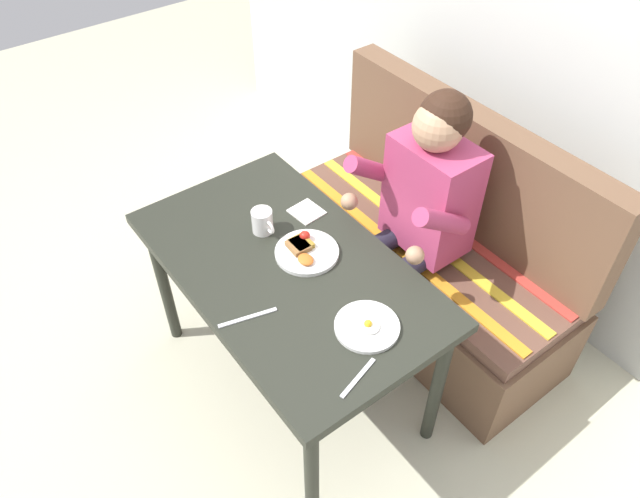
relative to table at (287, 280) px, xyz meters
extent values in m
plane|color=beige|center=(0.00, 0.00, -0.65)|extent=(8.00, 8.00, 0.00)
cube|color=silver|center=(0.00, 1.27, 0.65)|extent=(4.40, 0.10, 2.60)
cube|color=#262920|center=(0.00, 0.00, 0.06)|extent=(1.20, 0.70, 0.04)
cylinder|color=#262920|center=(-0.54, -0.29, -0.30)|extent=(0.05, 0.05, 0.69)
cylinder|color=#262920|center=(0.54, -0.29, -0.30)|extent=(0.05, 0.05, 0.69)
cylinder|color=#262920|center=(-0.54, 0.29, -0.30)|extent=(0.05, 0.05, 0.69)
cylinder|color=#262920|center=(0.54, 0.29, -0.30)|extent=(0.05, 0.05, 0.69)
cube|color=brown|center=(0.00, 0.72, -0.45)|extent=(1.44, 0.56, 0.40)
cube|color=brown|center=(0.00, 0.72, -0.22)|extent=(1.40, 0.52, 0.06)
cube|color=brown|center=(0.00, 0.94, 0.08)|extent=(1.44, 0.12, 0.54)
cube|color=orange|center=(0.00, 0.58, -0.18)|extent=(1.38, 0.05, 0.01)
cube|color=yellow|center=(0.00, 0.72, -0.18)|extent=(1.38, 0.05, 0.01)
cube|color=#C63D33|center=(0.00, 0.86, -0.18)|extent=(1.38, 0.05, 0.01)
cube|color=#B03A63|center=(0.05, 0.66, 0.11)|extent=(0.34, 0.22, 0.48)
sphere|color=tan|center=(0.05, 0.64, 0.44)|extent=(0.19, 0.19, 0.19)
sphere|color=#331E14|center=(0.05, 0.67, 0.47)|extent=(0.19, 0.19, 0.19)
cylinder|color=#B03A63|center=(-0.14, 0.52, 0.18)|extent=(0.07, 0.29, 0.23)
cylinder|color=#B03A63|center=(0.24, 0.52, 0.18)|extent=(0.07, 0.29, 0.23)
sphere|color=tan|center=(-0.14, 0.40, 0.08)|extent=(0.07, 0.07, 0.07)
sphere|color=tan|center=(0.24, 0.40, 0.08)|extent=(0.07, 0.07, 0.07)
cylinder|color=#232333|center=(-0.03, 0.49, -0.13)|extent=(0.09, 0.34, 0.09)
cylinder|color=#232333|center=(-0.03, 0.32, -0.39)|extent=(0.08, 0.08, 0.52)
cube|color=black|center=(-0.03, 0.26, -0.62)|extent=(0.09, 0.20, 0.05)
cylinder|color=#232333|center=(0.14, 0.49, -0.13)|extent=(0.09, 0.34, 0.09)
cylinder|color=#232333|center=(0.14, 0.32, -0.39)|extent=(0.08, 0.08, 0.52)
cube|color=black|center=(0.14, 0.26, -0.62)|extent=(0.09, 0.20, 0.05)
cylinder|color=white|center=(0.00, 0.09, 0.09)|extent=(0.23, 0.23, 0.02)
cube|color=olive|center=(-0.03, 0.07, 0.11)|extent=(0.08, 0.07, 0.02)
cube|color=olive|center=(-0.03, 0.09, 0.11)|extent=(0.08, 0.07, 0.02)
sphere|color=red|center=(-0.05, 0.12, 0.12)|extent=(0.04, 0.04, 0.04)
ellipsoid|color=#CC6623|center=(0.04, 0.06, 0.11)|extent=(0.06, 0.05, 0.02)
cylinder|color=white|center=(0.39, 0.05, 0.09)|extent=(0.21, 0.21, 0.01)
ellipsoid|color=white|center=(0.39, 0.05, 0.10)|extent=(0.09, 0.08, 0.01)
sphere|color=yellow|center=(0.40, 0.04, 0.11)|extent=(0.03, 0.03, 0.03)
cylinder|color=white|center=(-0.20, 0.03, 0.13)|extent=(0.08, 0.08, 0.09)
cylinder|color=brown|center=(-0.20, 0.03, 0.17)|extent=(0.07, 0.07, 0.01)
torus|color=white|center=(-0.15, 0.03, 0.13)|extent=(0.05, 0.01, 0.05)
cube|color=silver|center=(-0.19, 0.23, 0.09)|extent=(0.13, 0.12, 0.01)
cube|color=silver|center=(0.52, -0.10, 0.08)|extent=(0.06, 0.17, 0.00)
cube|color=silver|center=(0.13, -0.24, 0.08)|extent=(0.07, 0.20, 0.00)
camera|label=1|loc=(1.28, -0.81, 1.63)|focal=34.02mm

